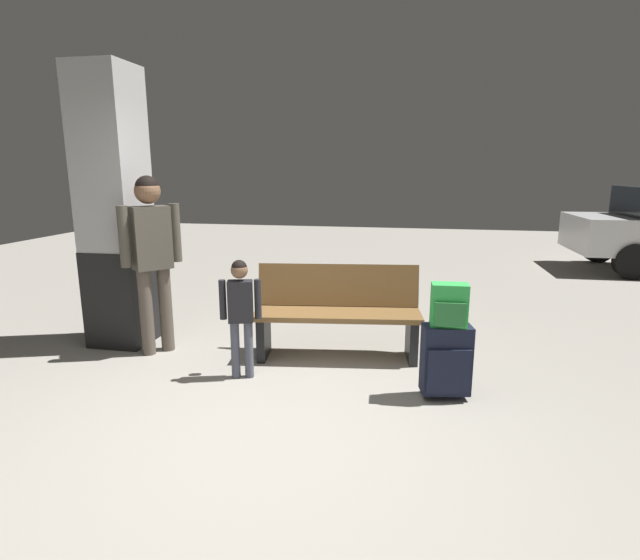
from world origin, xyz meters
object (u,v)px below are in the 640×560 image
Objects in this scene: backpack_bright at (449,306)px; suitcase at (446,360)px; child at (240,306)px; structural_pillar at (115,211)px; adult at (151,246)px; bench at (337,312)px.

suitcase is at bearing 30.81° from backpack_bright.
backpack_bright is 1.74m from child.
structural_pillar is 3.43m from backpack_bright.
structural_pillar is 1.60× the size of adult.
suitcase is at bearing -2.49° from child.
bench is 1.56× the size of child.
adult reaches higher than child.
bench reaches higher than suitcase.
adult reaches higher than suitcase.
child reaches higher than backpack_bright.
adult is (0.50, -0.22, -0.31)m from structural_pillar.
bench is (2.29, 0.03, -0.95)m from structural_pillar.
backpack_bright is (-0.00, -0.00, 0.45)m from suitcase.
child is at bearing -136.85° from bench.
adult is (-1.05, 0.44, 0.43)m from child.
suitcase is (3.29, -0.74, -1.07)m from structural_pillar.
child reaches higher than bench.
structural_pillar is 2.48m from bench.
adult is at bearing 169.49° from backpack_bright.
suitcase is 0.45m from backpack_bright.
adult is (-2.79, 0.52, 0.76)m from suitcase.
suitcase is at bearing -10.49° from adult.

